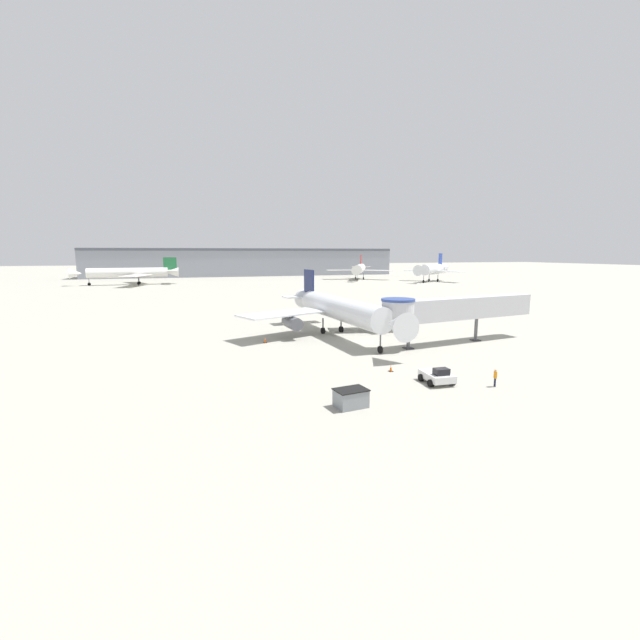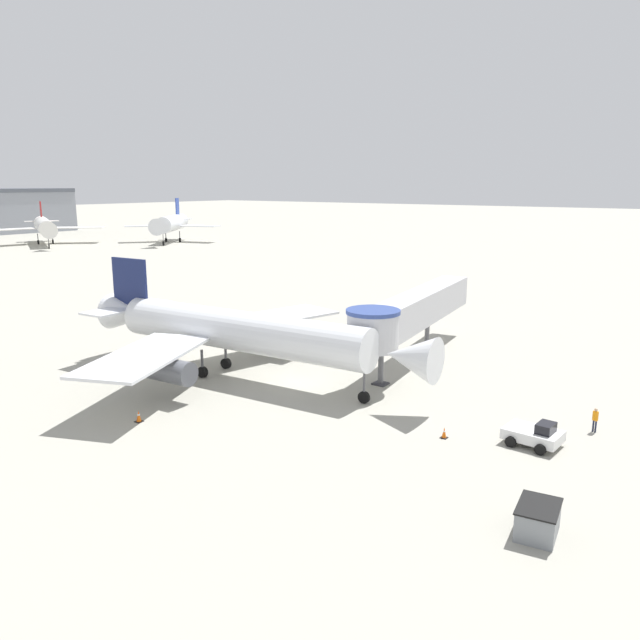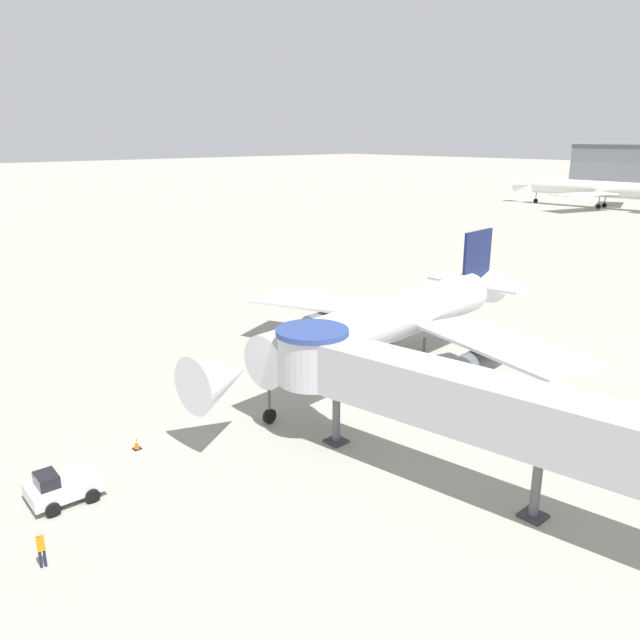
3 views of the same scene
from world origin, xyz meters
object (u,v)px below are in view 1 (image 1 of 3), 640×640
at_px(service_container_gray, 351,398).
at_px(background_jet_red_tail, 359,269).
at_px(pushback_tug_white, 437,376).
at_px(ground_crew_marshaller, 495,377).
at_px(jet_bridge, 451,309).
at_px(background_jet_blue_tail, 432,269).
at_px(traffic_cone_port_wing, 265,340).
at_px(background_jet_green_tail, 131,273).
at_px(main_airplane, 338,309).
at_px(traffic_cone_near_nose, 391,368).

distance_m(service_container_gray, background_jet_red_tail, 159.01).
xyz_separation_m(pushback_tug_white, background_jet_red_tail, (52.43, 142.98, 4.05)).
bearing_deg(ground_crew_marshaller, jet_bridge, -5.68).
bearing_deg(background_jet_blue_tail, traffic_cone_port_wing, -77.20).
bearing_deg(jet_bridge, background_jet_red_tail, 63.85).
bearing_deg(jet_bridge, ground_crew_marshaller, -120.19).
bearing_deg(background_jet_green_tail, ground_crew_marshaller, 15.86).
bearing_deg(service_container_gray, pushback_tug_white, 18.51).
distance_m(service_container_gray, ground_crew_marshaller, 14.19).
bearing_deg(jet_bridge, main_airplane, 132.60).
relative_size(jet_bridge, ground_crew_marshaller, 14.78).
xyz_separation_m(main_airplane, background_jet_blue_tail, (76.76, 97.36, 1.22)).
height_order(service_container_gray, background_jet_blue_tail, background_jet_blue_tail).
height_order(main_airplane, traffic_cone_port_wing, main_airplane).
bearing_deg(background_jet_blue_tail, traffic_cone_near_nose, -69.51).
relative_size(main_airplane, background_jet_red_tail, 1.07).
bearing_deg(ground_crew_marshaller, service_container_gray, 109.54).
xyz_separation_m(main_airplane, service_container_gray, (-8.98, -27.53, -3.13)).
bearing_deg(main_airplane, pushback_tug_white, -92.66).
distance_m(main_airplane, background_jet_red_tail, 130.14).
bearing_deg(main_airplane, traffic_cone_near_nose, -98.74).
bearing_deg(traffic_cone_port_wing, jet_bridge, -19.07).
xyz_separation_m(ground_crew_marshaller, background_jet_red_tail, (48.09, 145.44, 3.82)).
relative_size(background_jet_red_tail, background_jet_blue_tail, 1.25).
distance_m(traffic_cone_near_nose, ground_crew_marshaller, 9.85).
bearing_deg(traffic_cone_near_nose, background_jet_red_tail, 68.41).
xyz_separation_m(traffic_cone_near_nose, ground_crew_marshaller, (6.57, -7.32, 0.59)).
distance_m(jet_bridge, pushback_tug_white, 18.73).
bearing_deg(service_container_gray, ground_crew_marshaller, 3.36).
distance_m(service_container_gray, traffic_cone_near_nose, 11.14).
xyz_separation_m(background_jet_green_tail, background_jet_blue_tail, (116.44, -19.62, 0.62)).
bearing_deg(traffic_cone_near_nose, jet_bridge, 35.80).
relative_size(background_jet_green_tail, background_jet_red_tail, 1.25).
height_order(traffic_cone_near_nose, traffic_cone_port_wing, traffic_cone_port_wing).
bearing_deg(pushback_tug_white, background_jet_green_tail, 109.07).
bearing_deg(background_jet_green_tail, traffic_cone_near_nose, 14.20).
relative_size(main_airplane, ground_crew_marshaller, 19.87).
xyz_separation_m(main_airplane, traffic_cone_near_nose, (-1.39, -19.38, -3.51)).
xyz_separation_m(pushback_tug_white, ground_crew_marshaller, (4.34, -2.46, 0.23)).
distance_m(service_container_gray, background_jet_green_tail, 147.78).
height_order(service_container_gray, traffic_cone_near_nose, service_container_gray).
bearing_deg(traffic_cone_near_nose, background_jet_blue_tail, 56.20).
height_order(main_airplane, background_jet_green_tail, background_jet_green_tail).
bearing_deg(traffic_cone_port_wing, background_jet_blue_tail, 48.50).
distance_m(pushback_tug_white, traffic_cone_near_nose, 5.36).
distance_m(ground_crew_marshaller, background_jet_blue_tail, 143.29).
relative_size(ground_crew_marshaller, background_jet_green_tail, 0.04).
distance_m(main_airplane, service_container_gray, 29.12).
distance_m(pushback_tug_white, background_jet_red_tail, 152.34).
height_order(jet_bridge, service_container_gray, jet_bridge).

